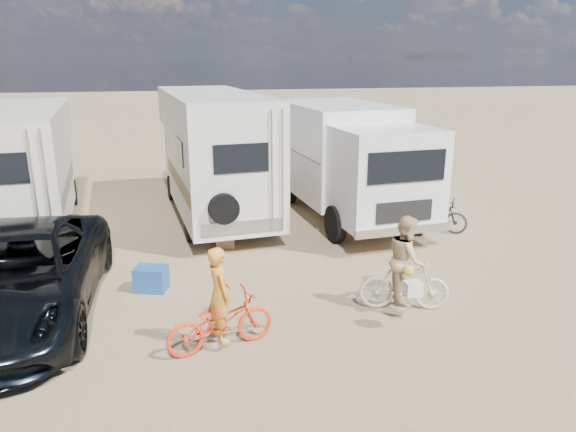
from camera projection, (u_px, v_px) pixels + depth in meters
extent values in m
plane|color=#9E835E|center=(269.00, 333.00, 9.13)|extent=(140.00, 140.00, 0.00)
imported|color=black|center=(17.00, 276.00, 9.47)|extent=(2.74, 5.81, 1.60)
imported|color=#F13610|center=(221.00, 322.00, 8.51)|extent=(1.88, 1.05, 0.94)
imported|color=beige|center=(404.00, 284.00, 9.85)|extent=(1.73, 0.91, 1.00)
imported|color=orange|center=(220.00, 304.00, 8.42)|extent=(0.50, 0.64, 1.56)
imported|color=#D4B282|center=(406.00, 268.00, 9.75)|extent=(0.82, 0.94, 1.64)
imported|color=#292B29|center=(434.00, 215.00, 14.33)|extent=(1.80, 1.53, 0.93)
cube|color=#1F4E92|center=(151.00, 279.00, 10.73)|extent=(0.73, 0.62, 0.49)
cube|color=#85664C|center=(225.00, 240.00, 13.22)|extent=(0.51, 0.51, 0.36)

